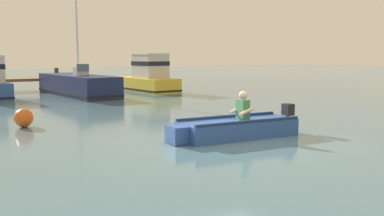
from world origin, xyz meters
name	(u,v)px	position (x,y,z in m)	size (l,w,h in m)	color
ground_plane	(231,142)	(0.00, 0.00, 0.00)	(120.00, 120.00, 0.00)	slate
rowboat_with_person	(236,128)	(0.41, 0.42, 0.25)	(3.71, 1.17, 1.19)	#2D519E
moored_boat_navy	(78,85)	(-0.34, 13.67, 0.52)	(2.85, 6.82, 4.92)	#19234C
moored_boat_yellow	(148,77)	(3.89, 14.25, 0.80)	(2.41, 4.83, 2.20)	gold
mooring_buoy	(24,118)	(-4.14, 4.73, 0.27)	(0.55, 0.55, 0.55)	#E55919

